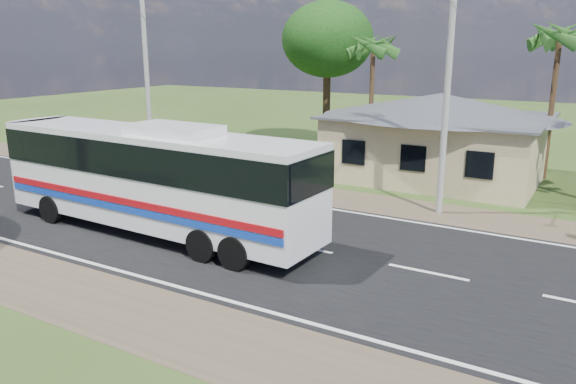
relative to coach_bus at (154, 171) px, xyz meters
name	(u,v)px	position (x,y,z in m)	size (l,w,h in m)	color
ground	(300,247)	(5.33, 1.35, -2.36)	(120.00, 120.00, 0.00)	#2A4619
road	(300,247)	(5.33, 1.35, -2.35)	(120.00, 16.00, 0.03)	black
house	(439,127)	(6.33, 14.35, 0.28)	(12.40, 10.00, 5.00)	#C9B186
utility_poles	(440,72)	(8.00, 7.83, 3.41)	(32.80, 2.22, 11.00)	#9E9E99
palm_mid	(560,37)	(11.33, 16.85, 4.80)	(2.80, 2.80, 8.20)	#47301E
palm_far	(373,47)	(1.33, 17.35, 4.32)	(2.80, 2.80, 7.70)	#47301E
tree_behind_house	(328,40)	(-2.67, 19.35, 4.76)	(6.00, 6.00, 9.61)	#47301E
coach_bus	(154,171)	(0.00, 0.00, 0.00)	(13.37, 3.26, 4.12)	silver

